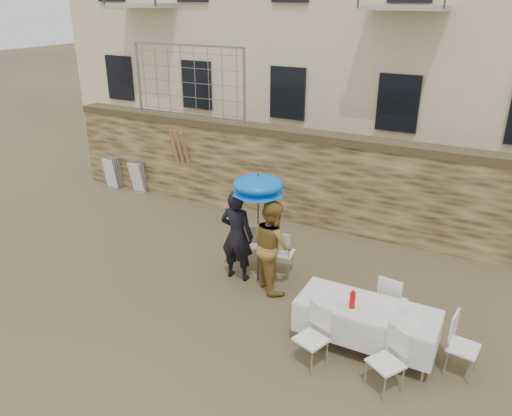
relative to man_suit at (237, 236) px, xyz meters
The scene contains 17 objects.
ground 2.09m from the man_suit, 94.94° to the right, with size 80.00×80.00×0.00m, color brown.
stone_wall 3.13m from the man_suit, 92.97° to the left, with size 13.00×0.50×2.20m, color olive.
chain_link_fence 4.96m from the man_suit, 135.35° to the left, with size 3.20×0.06×1.80m, color gray, non-canonical shape.
man_suit is the anchor object (origin of this frame).
woman_dress 0.75m from the man_suit, ahead, with size 0.85×0.67×1.76m, color gold.
umbrella 1.09m from the man_suit, 14.04° to the left, with size 0.97×0.97×2.03m.
couple_chair_left 0.70m from the man_suit, 90.00° to the left, with size 0.48×0.48×0.96m, color white, non-canonical shape.
couple_chair_right 0.99m from the man_suit, 38.16° to the left, with size 0.48×0.48×0.96m, color white, non-canonical shape.
banquet_table 2.97m from the man_suit, 18.52° to the right, with size 2.10×0.85×0.78m.
soda_bottle 2.83m from the man_suit, 22.68° to the right, with size 0.09×0.09×0.26m, color red.
table_chair_front_left 2.82m from the man_suit, 37.39° to the right, with size 0.48×0.48×0.96m, color white, non-canonical shape.
table_chair_front_right 3.75m from the man_suit, 27.05° to the right, with size 0.48×0.48×0.96m, color white, non-canonical shape.
table_chair_back 3.05m from the man_suit, ahead, with size 0.48×0.48×0.96m, color white, non-canonical shape.
table_chair_side 4.32m from the man_suit, 11.31° to the right, with size 0.48×0.48×0.96m, color white, non-canonical shape.
chair_stack_left 6.34m from the man_suit, 153.52° to the left, with size 0.46×0.40×0.92m, color white, non-canonical shape.
chair_stack_right 5.55m from the man_suit, 149.37° to the left, with size 0.46×0.32×0.92m, color white, non-canonical shape.
wood_planks 4.29m from the man_suit, 137.57° to the left, with size 0.70×0.20×2.00m, color #A37749, non-canonical shape.
Camera 1 is at (4.46, -5.46, 5.06)m, focal length 35.00 mm.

